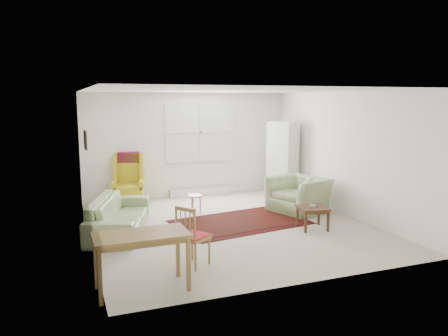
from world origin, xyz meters
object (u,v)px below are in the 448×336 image
object	(u,v)px
desk_chair	(194,235)
wingback_chair	(128,179)
coffee_table	(312,218)
desk	(142,262)
armchair	(299,191)
cabinet	(282,159)
sofa	(119,208)
stool	(195,204)

from	to	relation	value
desk_chair	wingback_chair	bearing A→B (deg)	-29.45
coffee_table	desk	bearing A→B (deg)	-156.10
armchair	desk_chair	size ratio (longest dim) A/B	1.25
armchair	cabinet	distance (m)	1.52
coffee_table	cabinet	size ratio (longest dim) A/B	0.28
coffee_table	desk	xyz separation A→B (m)	(-3.37, -1.49, 0.16)
cabinet	desk_chair	world-z (taller)	cabinet
wingback_chair	coffee_table	bearing A→B (deg)	-34.26
wingback_chair	desk_chair	size ratio (longest dim) A/B	1.31
coffee_table	desk_chair	bearing A→B (deg)	-159.64
sofa	armchair	size ratio (longest dim) A/B	1.89
wingback_chair	stool	bearing A→B (deg)	-36.55
cabinet	desk_chair	distance (m)	4.85
wingback_chair	desk	bearing A→B (deg)	-83.77
sofa	coffee_table	xyz separation A→B (m)	(3.32, -1.09, -0.22)
sofa	cabinet	distance (m)	4.37
coffee_table	desk	world-z (taller)	desk
sofa	cabinet	world-z (taller)	cabinet
sofa	stool	world-z (taller)	sofa
cabinet	desk_chair	xyz separation A→B (m)	(-3.29, -3.53, -0.46)
cabinet	desk	world-z (taller)	cabinet
sofa	wingback_chair	world-z (taller)	wingback_chair
stool	cabinet	size ratio (longest dim) A/B	0.23
sofa	wingback_chair	bearing A→B (deg)	4.92
desk_chair	coffee_table	bearing A→B (deg)	-103.65
sofa	coffee_table	world-z (taller)	sofa
armchair	desk	world-z (taller)	armchair
stool	cabinet	bearing A→B (deg)	19.14
stool	cabinet	distance (m)	2.70
stool	desk	bearing A→B (deg)	-117.26
coffee_table	desk_chair	xyz separation A→B (m)	(-2.54, -0.94, 0.24)
sofa	cabinet	size ratio (longest dim) A/B	1.16
sofa	desk_chair	xyz separation A→B (m)	(0.78, -2.03, 0.02)
desk	desk_chair	distance (m)	1.00
desk_chair	desk	bearing A→B (deg)	89.55
sofa	desk_chair	bearing A→B (deg)	-140.94
sofa	wingback_chair	xyz separation A→B (m)	(0.46, 1.97, 0.16)
armchair	wingback_chair	bearing A→B (deg)	-139.32
armchair	stool	bearing A→B (deg)	-123.85
coffee_table	stool	size ratio (longest dim) A/B	1.24
cabinet	desk	xyz separation A→B (m)	(-4.13, -4.08, -0.54)
armchair	cabinet	size ratio (longest dim) A/B	0.61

